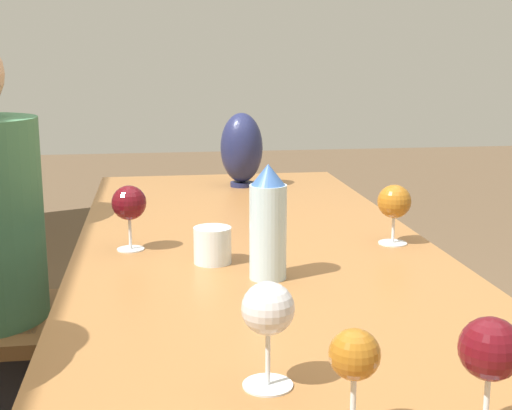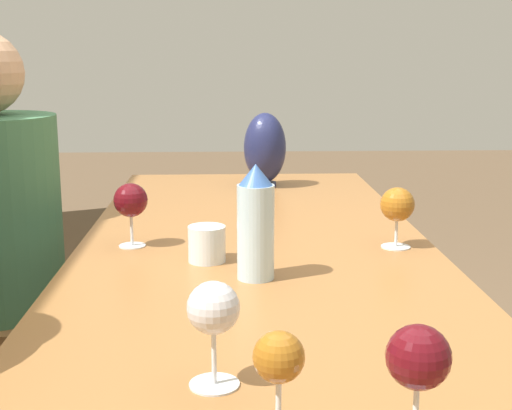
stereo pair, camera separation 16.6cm
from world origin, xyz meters
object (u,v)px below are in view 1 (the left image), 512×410
object	(u,v)px
water_bottle	(268,223)
wine_glass_1	(268,312)
wine_glass_2	(354,359)
wine_glass_3	(129,204)
wine_glass_4	(490,352)
vase	(242,148)
water_tumbler	(213,245)
wine_glass_0	(394,203)

from	to	relation	value
water_bottle	wine_glass_1	distance (m)	0.48
wine_glass_2	wine_glass_3	xyz separation A→B (m)	(0.87, 0.28, 0.01)
wine_glass_4	vase	bearing A→B (deg)	2.96
wine_glass_2	water_bottle	bearing A→B (deg)	0.14
water_tumbler	wine_glass_2	distance (m)	0.75
water_tumbler	vase	xyz separation A→B (m)	(0.89, -0.17, 0.09)
water_bottle	vase	size ratio (longest dim) A/B	0.94
wine_glass_1	wine_glass_2	size ratio (longest dim) A/B	1.08
vase	wine_glass_3	bearing A→B (deg)	154.98
water_tumbler	wine_glass_4	world-z (taller)	wine_glass_4
vase	wine_glass_3	world-z (taller)	vase
water_bottle	water_tumbler	world-z (taller)	water_bottle
vase	wine_glass_2	world-z (taller)	vase
wine_glass_0	wine_glass_1	bearing A→B (deg)	149.13
water_tumbler	wine_glass_4	distance (m)	0.81
water_bottle	wine_glass_3	size ratio (longest dim) A/B	1.55
wine_glass_1	wine_glass_4	world-z (taller)	wine_glass_4
wine_glass_1	wine_glass_4	bearing A→B (deg)	-125.90
water_bottle	wine_glass_4	xyz separation A→B (m)	(-0.64, -0.16, -0.01)
wine_glass_1	wine_glass_4	xyz separation A→B (m)	(-0.17, -0.23, 0.00)
water_bottle	wine_glass_2	world-z (taller)	water_bottle
wine_glass_0	wine_glass_3	xyz separation A→B (m)	(0.03, 0.62, 0.01)
vase	wine_glass_4	world-z (taller)	vase
wine_glass_0	wine_glass_4	size ratio (longest dim) A/B	0.95
water_bottle	water_tumbler	xyz separation A→B (m)	(0.12, 0.10, -0.07)
wine_glass_1	wine_glass_2	xyz separation A→B (m)	(-0.15, -0.08, -0.01)
vase	wine_glass_0	world-z (taller)	vase
wine_glass_1	wine_glass_3	size ratio (longest dim) A/B	0.98
vase	wine_glass_1	xyz separation A→B (m)	(-1.48, 0.15, -0.02)
water_bottle	wine_glass_3	bearing A→B (deg)	47.95
wine_glass_0	water_tumbler	bearing A→B (deg)	102.29
water_bottle	vase	distance (m)	1.01
water_bottle	water_tumbler	distance (m)	0.18
water_bottle	wine_glass_1	world-z (taller)	water_bottle
wine_glass_2	wine_glass_4	world-z (taller)	wine_glass_4
wine_glass_0	wine_glass_4	world-z (taller)	wine_glass_4
water_tumbler	wine_glass_3	bearing A→B (deg)	54.08
wine_glass_2	wine_glass_1	bearing A→B (deg)	27.59
wine_glass_3	wine_glass_4	xyz separation A→B (m)	(-0.90, -0.44, 0.00)
wine_glass_1	wine_glass_3	world-z (taller)	wine_glass_3
water_tumbler	wine_glass_1	size ratio (longest dim) A/B	0.55
wine_glass_0	wine_glass_4	bearing A→B (deg)	168.15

